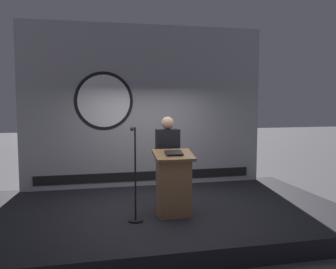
% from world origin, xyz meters
% --- Properties ---
extents(ground_plane, '(40.00, 40.00, 0.00)m').
position_xyz_m(ground_plane, '(0.00, 0.00, 0.00)').
color(ground_plane, '#4C4C51').
extents(stage_platform, '(6.40, 4.00, 0.30)m').
position_xyz_m(stage_platform, '(0.00, 0.00, 0.15)').
color(stage_platform, black).
rests_on(stage_platform, ground).
extents(banner_display, '(5.37, 0.12, 3.55)m').
position_xyz_m(banner_display, '(-0.02, 1.85, 2.06)').
color(banner_display, '#9E9EA3').
rests_on(banner_display, stage_platform).
extents(podium, '(0.64, 0.50, 1.10)m').
position_xyz_m(podium, '(0.05, -0.48, 0.83)').
color(podium, olive).
rests_on(podium, stage_platform).
extents(speaker_person, '(0.40, 0.26, 1.63)m').
position_xyz_m(speaker_person, '(0.06, 0.00, 1.13)').
color(speaker_person, black).
rests_on(speaker_person, stage_platform).
extents(microphone_stand, '(0.24, 0.47, 1.50)m').
position_xyz_m(microphone_stand, '(-0.61, -0.58, 0.82)').
color(microphone_stand, black).
rests_on(microphone_stand, stage_platform).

